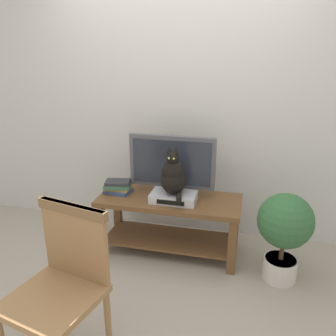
# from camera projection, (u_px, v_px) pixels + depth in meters

# --- Properties ---
(ground_plane) EXTENTS (12.00, 12.00, 0.00)m
(ground_plane) POSITION_uv_depth(u_px,v_px,m) (150.00, 291.00, 2.77)
(ground_plane) COLOR gray
(back_wall) EXTENTS (7.00, 0.12, 2.80)m
(back_wall) POSITION_uv_depth(u_px,v_px,m) (182.00, 94.00, 3.36)
(back_wall) COLOR beige
(back_wall) RESTS_ON ground
(tv_stand) EXTENTS (1.28, 0.52, 0.54)m
(tv_stand) POSITION_uv_depth(u_px,v_px,m) (169.00, 215.00, 3.19)
(tv_stand) COLOR brown
(tv_stand) RESTS_ON ground
(tv) EXTENTS (0.78, 0.20, 0.55)m
(tv) POSITION_uv_depth(u_px,v_px,m) (172.00, 164.00, 3.13)
(tv) COLOR #4C4C51
(tv) RESTS_ON tv_stand
(media_box) EXTENTS (0.40, 0.25, 0.08)m
(media_box) POSITION_uv_depth(u_px,v_px,m) (174.00, 197.00, 3.06)
(media_box) COLOR #BCBCC1
(media_box) RESTS_ON tv_stand
(cat) EXTENTS (0.22, 0.32, 0.43)m
(cat) POSITION_uv_depth(u_px,v_px,m) (173.00, 176.00, 2.98)
(cat) COLOR black
(cat) RESTS_ON media_box
(wooden_chair) EXTENTS (0.57, 0.58, 0.98)m
(wooden_chair) POSITION_uv_depth(u_px,v_px,m) (63.00, 277.00, 2.02)
(wooden_chair) COLOR olive
(wooden_chair) RESTS_ON ground
(book_stack) EXTENTS (0.26, 0.21, 0.12)m
(book_stack) POSITION_uv_depth(u_px,v_px,m) (118.00, 187.00, 3.24)
(book_stack) COLOR #33477A
(book_stack) RESTS_ON tv_stand
(potted_plant) EXTENTS (0.44, 0.44, 0.76)m
(potted_plant) POSITION_uv_depth(u_px,v_px,m) (285.00, 228.00, 2.76)
(potted_plant) COLOR beige
(potted_plant) RESTS_ON ground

